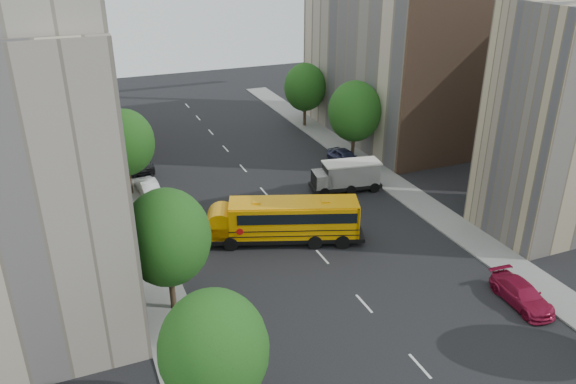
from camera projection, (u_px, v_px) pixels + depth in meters
ground at (311, 244)px, 41.49m from camera, size 120.00×120.00×0.00m
sidewalk_left at (142, 241)px, 41.69m from camera, size 3.00×80.00×0.12m
sidewalk_right at (406, 192)px, 49.64m from camera, size 3.00×80.00×0.12m
lane_markings at (264, 192)px, 49.89m from camera, size 0.15×64.00×0.01m
building_left_cream at (21, 119)px, 36.14m from camera, size 10.00×26.00×20.00m
building_left_redbrick at (32, 92)px, 56.10m from camera, size 10.00×15.00×13.00m
building_left_near at (22, 206)px, 27.94m from camera, size 10.00×7.00×17.00m
building_right_near at (566, 123)px, 40.38m from camera, size 10.00×7.00×17.00m
building_right_far at (387, 55)px, 60.77m from camera, size 10.00×22.00×18.00m
building_right_sidewall at (450, 76)px, 51.52m from camera, size 10.10×0.30×18.00m
street_tree_0 at (214, 350)px, 23.98m from camera, size 4.80×4.80×7.41m
street_tree_1 at (167, 238)px, 32.26m from camera, size 5.12×5.12×7.90m
street_tree_2 at (125, 142)px, 47.44m from camera, size 4.99×4.99×7.71m
street_tree_4 at (355, 111)px, 54.94m from camera, size 5.25×5.25×8.10m
street_tree_5 at (305, 87)px, 65.19m from camera, size 4.86×4.86×7.51m
school_bus at (283, 219)px, 41.15m from camera, size 11.89×6.52×3.31m
safari_truck at (346, 176)px, 49.64m from camera, size 6.52×3.23×2.67m
parked_car_0 at (221, 319)px, 32.08m from camera, size 1.90×4.69×1.60m
parked_car_1 at (147, 186)px, 49.42m from camera, size 1.80×4.30×1.38m
parked_car_2 at (137, 162)px, 54.38m from camera, size 2.71×5.52×1.51m
parked_car_3 at (522, 294)px, 34.50m from camera, size 2.28×4.85×1.37m
parked_car_4 at (345, 158)px, 55.32m from camera, size 2.24×4.83×1.60m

